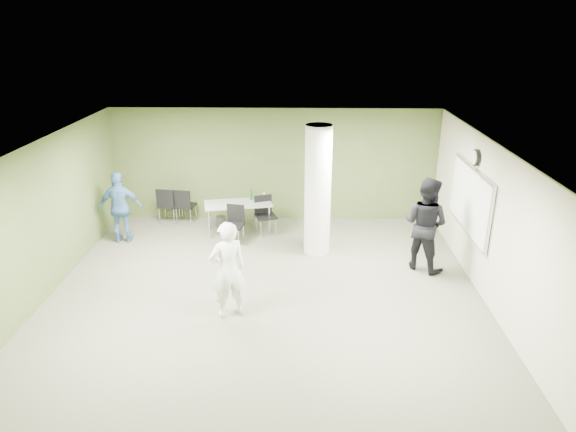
{
  "coord_description": "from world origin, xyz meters",
  "views": [
    {
      "loc": [
        0.63,
        -8.27,
        4.82
      ],
      "look_at": [
        0.4,
        1.0,
        1.21
      ],
      "focal_mm": 32.0,
      "sensor_mm": 36.0,
      "label": 1
    }
  ],
  "objects_px": {
    "chair_back_left": "(167,203)",
    "man_black": "(425,224)",
    "folding_table": "(239,205)",
    "man_blue": "(121,208)",
    "woman_white": "(228,270)"
  },
  "relations": [
    {
      "from": "chair_back_left",
      "to": "man_blue",
      "type": "height_order",
      "value": "man_blue"
    },
    {
      "from": "chair_back_left",
      "to": "man_black",
      "type": "distance_m",
      "value": 6.24
    },
    {
      "from": "folding_table",
      "to": "man_blue",
      "type": "relative_size",
      "value": 1.01
    },
    {
      "from": "folding_table",
      "to": "man_blue",
      "type": "bearing_deg",
      "value": -178.09
    },
    {
      "from": "chair_back_left",
      "to": "man_blue",
      "type": "bearing_deg",
      "value": 64.54
    },
    {
      "from": "man_black",
      "to": "man_blue",
      "type": "xyz_separation_m",
      "value": [
        -6.53,
        1.16,
        -0.14
      ]
    },
    {
      "from": "man_black",
      "to": "man_blue",
      "type": "height_order",
      "value": "man_black"
    },
    {
      "from": "folding_table",
      "to": "man_black",
      "type": "height_order",
      "value": "man_black"
    },
    {
      "from": "chair_back_left",
      "to": "man_black",
      "type": "height_order",
      "value": "man_black"
    },
    {
      "from": "man_blue",
      "to": "woman_white",
      "type": "bearing_deg",
      "value": 128.78
    },
    {
      "from": "chair_back_left",
      "to": "man_black",
      "type": "xyz_separation_m",
      "value": [
        5.78,
        -2.3,
        0.43
      ]
    },
    {
      "from": "folding_table",
      "to": "chair_back_left",
      "type": "relative_size",
      "value": 1.82
    },
    {
      "from": "chair_back_left",
      "to": "man_black",
      "type": "bearing_deg",
      "value": 166.0
    },
    {
      "from": "chair_back_left",
      "to": "man_blue",
      "type": "relative_size",
      "value": 0.55
    },
    {
      "from": "chair_back_left",
      "to": "woman_white",
      "type": "distance_m",
      "value": 4.69
    }
  ]
}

